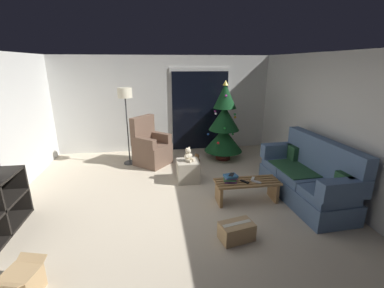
{
  "coord_description": "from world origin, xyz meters",
  "views": [
    {
      "loc": [
        -0.28,
        -3.92,
        2.31
      ],
      "look_at": [
        0.4,
        0.7,
        0.85
      ],
      "focal_mm": 24.39,
      "sensor_mm": 36.0,
      "label": 1
    }
  ],
  "objects_px": {
    "ottoman": "(188,171)",
    "book_stack": "(230,178)",
    "cardboard_box_open_near_shelf": "(22,282)",
    "coffee_table": "(247,188)",
    "christmas_tree": "(224,125)",
    "remote_silver": "(257,182)",
    "remote_black": "(245,182)",
    "armchair": "(151,148)",
    "floor_lamp": "(125,100)",
    "couch": "(308,178)",
    "teddy_bear_chestnut_by_tree": "(197,160)",
    "cardboard_box_taped_mid_floor": "(237,231)",
    "teddy_bear_cream": "(188,155)",
    "cell_phone": "(232,175)",
    "remote_white": "(253,179)"
  },
  "relations": [
    {
      "from": "remote_black",
      "to": "teddy_bear_chestnut_by_tree",
      "type": "height_order",
      "value": "remote_black"
    },
    {
      "from": "teddy_bear_cream",
      "to": "teddy_bear_chestnut_by_tree",
      "type": "height_order",
      "value": "teddy_bear_cream"
    },
    {
      "from": "remote_silver",
      "to": "floor_lamp",
      "type": "bearing_deg",
      "value": 91.96
    },
    {
      "from": "remote_silver",
      "to": "cardboard_box_open_near_shelf",
      "type": "bearing_deg",
      "value": 160.77
    },
    {
      "from": "teddy_bear_chestnut_by_tree",
      "to": "christmas_tree",
      "type": "bearing_deg",
      "value": 24.35
    },
    {
      "from": "remote_black",
      "to": "floor_lamp",
      "type": "distance_m",
      "value": 3.22
    },
    {
      "from": "remote_white",
      "to": "armchair",
      "type": "relative_size",
      "value": 0.14
    },
    {
      "from": "coffee_table",
      "to": "remote_black",
      "type": "distance_m",
      "value": 0.16
    },
    {
      "from": "cardboard_box_open_near_shelf",
      "to": "floor_lamp",
      "type": "bearing_deg",
      "value": 77.57
    },
    {
      "from": "remote_white",
      "to": "cardboard_box_taped_mid_floor",
      "type": "relative_size",
      "value": 0.31
    },
    {
      "from": "remote_black",
      "to": "cardboard_box_taped_mid_floor",
      "type": "bearing_deg",
      "value": -151.54
    },
    {
      "from": "remote_white",
      "to": "cardboard_box_taped_mid_floor",
      "type": "bearing_deg",
      "value": 89.69
    },
    {
      "from": "teddy_bear_cream",
      "to": "cardboard_box_taped_mid_floor",
      "type": "bearing_deg",
      "value": -78.28
    },
    {
      "from": "couch",
      "to": "teddy_bear_chestnut_by_tree",
      "type": "relative_size",
      "value": 6.92
    },
    {
      "from": "coffee_table",
      "to": "cardboard_box_taped_mid_floor",
      "type": "height_order",
      "value": "coffee_table"
    },
    {
      "from": "cell_phone",
      "to": "teddy_bear_cream",
      "type": "bearing_deg",
      "value": 153.14
    },
    {
      "from": "book_stack",
      "to": "teddy_bear_cream",
      "type": "distance_m",
      "value": 1.13
    },
    {
      "from": "teddy_bear_cream",
      "to": "armchair",
      "type": "bearing_deg",
      "value": 125.24
    },
    {
      "from": "christmas_tree",
      "to": "remote_silver",
      "type": "bearing_deg",
      "value": -90.17
    },
    {
      "from": "cell_phone",
      "to": "ottoman",
      "type": "distance_m",
      "value": 1.18
    },
    {
      "from": "coffee_table",
      "to": "remote_silver",
      "type": "xyz_separation_m",
      "value": [
        0.13,
        -0.08,
        0.14
      ]
    },
    {
      "from": "cardboard_box_open_near_shelf",
      "to": "coffee_table",
      "type": "bearing_deg",
      "value": 26.96
    },
    {
      "from": "cell_phone",
      "to": "cardboard_box_taped_mid_floor",
      "type": "distance_m",
      "value": 1.07
    },
    {
      "from": "armchair",
      "to": "teddy_bear_chestnut_by_tree",
      "type": "relative_size",
      "value": 3.96
    },
    {
      "from": "remote_black",
      "to": "ottoman",
      "type": "height_order",
      "value": "ottoman"
    },
    {
      "from": "cardboard_box_taped_mid_floor",
      "to": "armchair",
      "type": "bearing_deg",
      "value": 111.07
    },
    {
      "from": "remote_white",
      "to": "armchair",
      "type": "height_order",
      "value": "armchair"
    },
    {
      "from": "remote_silver",
      "to": "coffee_table",
      "type": "bearing_deg",
      "value": 105.1
    },
    {
      "from": "christmas_tree",
      "to": "armchair",
      "type": "height_order",
      "value": "christmas_tree"
    },
    {
      "from": "remote_silver",
      "to": "book_stack",
      "type": "height_order",
      "value": "book_stack"
    },
    {
      "from": "remote_black",
      "to": "armchair",
      "type": "xyz_separation_m",
      "value": [
        -1.58,
        2.07,
        0.01
      ]
    },
    {
      "from": "floor_lamp",
      "to": "teddy_bear_cream",
      "type": "xyz_separation_m",
      "value": [
        1.26,
        -1.17,
        -0.96
      ]
    },
    {
      "from": "book_stack",
      "to": "ottoman",
      "type": "height_order",
      "value": "book_stack"
    },
    {
      "from": "remote_black",
      "to": "armchair",
      "type": "height_order",
      "value": "armchair"
    },
    {
      "from": "christmas_tree",
      "to": "teddy_bear_chestnut_by_tree",
      "type": "bearing_deg",
      "value": -155.65
    },
    {
      "from": "ottoman",
      "to": "teddy_bear_cream",
      "type": "bearing_deg",
      "value": -47.25
    },
    {
      "from": "floor_lamp",
      "to": "ottoman",
      "type": "distance_m",
      "value": 2.15
    },
    {
      "from": "armchair",
      "to": "teddy_bear_chestnut_by_tree",
      "type": "height_order",
      "value": "armchair"
    },
    {
      "from": "teddy_bear_cream",
      "to": "remote_silver",
      "type": "bearing_deg",
      "value": -45.51
    },
    {
      "from": "cell_phone",
      "to": "christmas_tree",
      "type": "distance_m",
      "value": 2.18
    },
    {
      "from": "ottoman",
      "to": "floor_lamp",
      "type": "bearing_deg",
      "value": 137.13
    },
    {
      "from": "cardboard_box_taped_mid_floor",
      "to": "remote_black",
      "type": "bearing_deg",
      "value": 65.48
    },
    {
      "from": "book_stack",
      "to": "cardboard_box_open_near_shelf",
      "type": "height_order",
      "value": "book_stack"
    },
    {
      "from": "cardboard_box_taped_mid_floor",
      "to": "ottoman",
      "type": "bearing_deg",
      "value": 101.88
    },
    {
      "from": "remote_white",
      "to": "teddy_bear_cream",
      "type": "bearing_deg",
      "value": -12.32
    },
    {
      "from": "coffee_table",
      "to": "armchair",
      "type": "xyz_separation_m",
      "value": [
        -1.64,
        2.03,
        0.15
      ]
    },
    {
      "from": "book_stack",
      "to": "floor_lamp",
      "type": "height_order",
      "value": "floor_lamp"
    },
    {
      "from": "ottoman",
      "to": "book_stack",
      "type": "bearing_deg",
      "value": -58.47
    },
    {
      "from": "book_stack",
      "to": "remote_silver",
      "type": "bearing_deg",
      "value": -10.59
    },
    {
      "from": "cell_phone",
      "to": "cardboard_box_open_near_shelf",
      "type": "distance_m",
      "value": 3.08
    }
  ]
}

